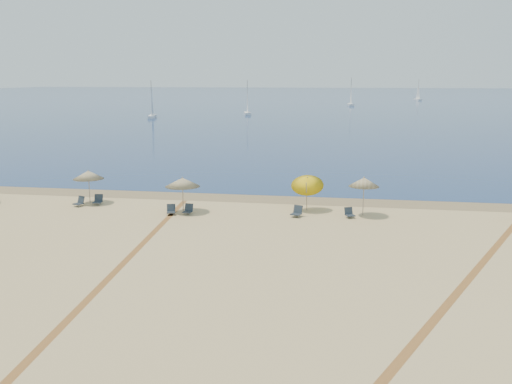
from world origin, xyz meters
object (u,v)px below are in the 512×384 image
(sailboat_3, at_px, (247,104))
(umbrella_1, at_px, (88,175))
(sailboat_0, at_px, (152,107))
(umbrella_4, at_px, (364,182))
(chair_4, at_px, (171,210))
(sailboat_1, at_px, (418,94))
(chair_3, at_px, (98,200))
(chair_2, at_px, (80,202))
(umbrella_3, at_px, (307,182))
(chair_7, at_px, (349,213))
(umbrella_2, at_px, (183,182))
(sailboat_2, at_px, (351,97))
(chair_5, at_px, (188,210))
(chair_6, at_px, (297,212))

(sailboat_3, bearing_deg, umbrella_1, -100.85)
(sailboat_0, bearing_deg, umbrella_4, -75.26)
(umbrella_4, bearing_deg, chair_4, -172.29)
(chair_4, bearing_deg, sailboat_1, 61.84)
(umbrella_4, xyz_separation_m, chair_3, (-17.38, 0.21, -1.81))
(chair_2, height_order, sailboat_1, sailboat_1)
(umbrella_3, distance_m, chair_7, 3.37)
(umbrella_2, relative_size, sailboat_0, 0.29)
(umbrella_3, bearing_deg, chair_2, -175.84)
(umbrella_2, relative_size, sailboat_2, 0.28)
(chair_7, bearing_deg, sailboat_0, 93.31)
(umbrella_3, height_order, umbrella_4, umbrella_3)
(chair_3, distance_m, sailboat_3, 88.95)
(chair_3, xyz_separation_m, chair_4, (5.65, -1.80, -0.02))
(chair_3, bearing_deg, chair_7, -7.62)
(chair_4, bearing_deg, sailboat_3, 80.57)
(umbrella_2, bearing_deg, chair_5, -45.60)
(umbrella_3, height_order, sailboat_2, sailboat_2)
(umbrella_3, bearing_deg, umbrella_2, -168.55)
(chair_3, relative_size, chair_4, 0.96)
(sailboat_0, relative_size, sailboat_1, 1.02)
(sailboat_1, bearing_deg, chair_7, -111.56)
(chair_7, bearing_deg, umbrella_4, 11.84)
(chair_5, height_order, sailboat_0, sailboat_0)
(umbrella_2, xyz_separation_m, chair_3, (-6.22, 1.08, -1.62))
(chair_5, bearing_deg, sailboat_0, 117.75)
(umbrella_2, relative_size, sailboat_1, 0.30)
(chair_7, bearing_deg, chair_6, 160.90)
(chair_4, distance_m, chair_5, 1.05)
(sailboat_2, bearing_deg, umbrella_4, -96.96)
(chair_3, xyz_separation_m, chair_5, (6.67, -1.55, -0.02))
(sailboat_3, bearing_deg, sailboat_0, -157.82)
(sailboat_1, height_order, sailboat_2, sailboat_2)
(chair_5, relative_size, chair_6, 0.83)
(umbrella_2, height_order, chair_4, umbrella_2)
(chair_4, bearing_deg, umbrella_3, -1.14)
(chair_3, bearing_deg, chair_6, -9.48)
(umbrella_1, bearing_deg, sailboat_0, 106.70)
(chair_7, relative_size, sailboat_0, 0.10)
(umbrella_4, xyz_separation_m, sailboat_1, (24.44, 174.33, 0.17))
(umbrella_3, relative_size, chair_2, 3.31)
(chair_7, xyz_separation_m, sailboat_2, (0.99, 133.02, 2.17))
(sailboat_2, bearing_deg, chair_3, -104.45)
(umbrella_2, relative_size, umbrella_4, 0.92)
(umbrella_1, xyz_separation_m, sailboat_2, (18.28, 131.89, 0.51))
(umbrella_3, distance_m, chair_6, 2.28)
(chair_5, relative_size, sailboat_1, 0.09)
(chair_3, relative_size, sailboat_0, 0.09)
(chair_4, height_order, sailboat_3, sailboat_3)
(umbrella_3, xyz_separation_m, chair_5, (-7.22, -2.02, -1.60))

